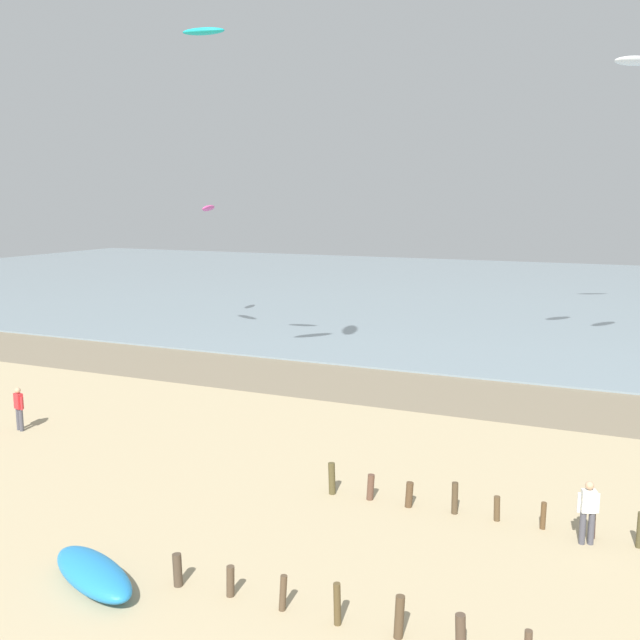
% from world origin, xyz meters
% --- Properties ---
extents(wet_sand_strip, '(120.00, 6.63, 0.01)m').
position_xyz_m(wet_sand_strip, '(0.00, 25.92, 0.00)').
color(wet_sand_strip, '#84755B').
rests_on(wet_sand_strip, ground).
extents(sea, '(160.00, 70.00, 0.10)m').
position_xyz_m(sea, '(0.00, 64.23, 0.05)').
color(sea, '#7F939E').
rests_on(sea, ground).
extents(person_by_waterline, '(0.55, 0.32, 1.71)m').
position_xyz_m(person_by_waterline, '(-13.54, 14.14, 0.92)').
color(person_by_waterline, '#4C4C56').
rests_on(person_by_waterline, ground).
extents(person_left_flank, '(0.54, 0.33, 1.71)m').
position_xyz_m(person_left_flank, '(7.13, 13.12, 0.92)').
color(person_left_flank, '#4C4C56').
rests_on(person_left_flank, ground).
extents(grounded_kite, '(3.27, 2.25, 0.62)m').
position_xyz_m(grounded_kite, '(-3.19, 6.39, 0.31)').
color(grounded_kite, '#2384D1').
rests_on(grounded_kite, ground).
extents(kite_aloft_2, '(2.14, 1.01, 0.37)m').
position_xyz_m(kite_aloft_2, '(-10.93, 23.83, 16.43)').
color(kite_aloft_2, '#19B2B7').
extents(kite_aloft_3, '(1.23, 2.20, 0.61)m').
position_xyz_m(kite_aloft_3, '(-19.83, 37.86, 8.24)').
color(kite_aloft_3, '#E54C99').
extents(kite_aloft_4, '(3.07, 2.39, 0.80)m').
position_xyz_m(kite_aloft_4, '(7.09, 48.65, 18.00)').
color(kite_aloft_4, white).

